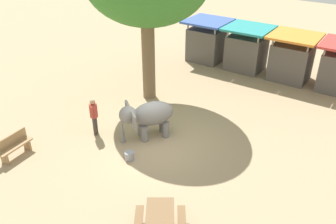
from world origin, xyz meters
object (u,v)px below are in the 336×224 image
person_handler (94,114)px  market_stall_blue (207,42)px  market_stall_orange (291,60)px  market_stall_teal (246,51)px  elephant (148,116)px  wooden_bench (14,145)px  feed_bucket (129,156)px  picnic_table_near (160,221)px

person_handler → market_stall_blue: size_ratio=0.64×
market_stall_orange → market_stall_teal: bearing=180.0°
person_handler → market_stall_orange: market_stall_orange is taller
elephant → market_stall_blue: bearing=-129.7°
wooden_bench → feed_bucket: size_ratio=3.98×
person_handler → elephant: bearing=-2.4°
wooden_bench → market_stall_teal: size_ratio=0.57×
market_stall_teal → feed_bucket: market_stall_teal is taller
market_stall_blue → feed_bucket: bearing=-76.5°
wooden_bench → feed_bucket: bearing=115.8°
elephant → market_stall_teal: bearing=-145.9°
person_handler → market_stall_teal: market_stall_teal is taller
market_stall_teal → market_stall_orange: size_ratio=1.00×
wooden_bench → feed_bucket: wooden_bench is taller
wooden_bench → market_stall_orange: 14.41m
market_stall_orange → feed_bucket: market_stall_orange is taller
person_handler → market_stall_teal: bearing=46.6°
elephant → market_stall_blue: (-2.23, 9.02, 0.13)m
picnic_table_near → feed_bucket: bearing=18.9°
elephant → picnic_table_near: (3.37, -3.93, -0.42)m
market_stall_orange → picnic_table_near: bearing=-88.2°
picnic_table_near → market_stall_blue: market_stall_blue is taller
elephant → wooden_bench: bearing=-4.9°
market_stall_orange → feed_bucket: bearing=-104.0°
wooden_bench → market_stall_teal: bearing=158.3°
picnic_table_near → market_stall_blue: (-5.60, 12.96, 0.55)m
market_stall_blue → feed_bucket: market_stall_blue is taller
elephant → market_stall_blue: market_stall_blue is taller
market_stall_blue → feed_bucket: (2.56, -10.64, -0.98)m
picnic_table_near → market_stall_orange: 12.97m
person_handler → market_stall_orange: (4.94, 10.07, 0.19)m
picnic_table_near → market_stall_teal: bearing=-20.8°
market_stall_orange → feed_bucket: 11.01m
wooden_bench → picnic_table_near: size_ratio=0.69×
elephant → person_handler: 2.22m
elephant → feed_bucket: elephant is taller
wooden_bench → picnic_table_near: 6.78m
elephant → person_handler: bearing=-25.6°
person_handler → wooden_bench: (-1.45, -2.83, -0.48)m
picnic_table_near → market_stall_orange: market_stall_orange is taller
wooden_bench → picnic_table_near: (6.78, -0.06, 0.12)m
person_handler → market_stall_teal: size_ratio=0.64×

